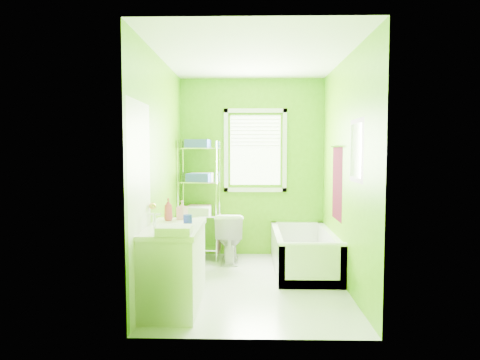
{
  "coord_description": "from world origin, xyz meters",
  "views": [
    {
      "loc": [
        -0.04,
        -4.87,
        1.55
      ],
      "look_at": [
        -0.15,
        0.25,
        1.2
      ],
      "focal_mm": 32.0,
      "sensor_mm": 36.0,
      "label": 1
    }
  ],
  "objects_px": {
    "bathtub": "(304,257)",
    "vanity": "(174,263)",
    "wire_shelf_unit": "(200,186)",
    "toilet": "(229,237)"
  },
  "relations": [
    {
      "from": "toilet",
      "to": "wire_shelf_unit",
      "type": "relative_size",
      "value": 0.41
    },
    {
      "from": "bathtub",
      "to": "vanity",
      "type": "height_order",
      "value": "vanity"
    },
    {
      "from": "toilet",
      "to": "wire_shelf_unit",
      "type": "bearing_deg",
      "value": -23.39
    },
    {
      "from": "bathtub",
      "to": "vanity",
      "type": "bearing_deg",
      "value": -137.73
    },
    {
      "from": "bathtub",
      "to": "toilet",
      "type": "bearing_deg",
      "value": 158.52
    },
    {
      "from": "wire_shelf_unit",
      "to": "toilet",
      "type": "bearing_deg",
      "value": -22.25
    },
    {
      "from": "vanity",
      "to": "toilet",
      "type": "bearing_deg",
      "value": 74.5
    },
    {
      "from": "vanity",
      "to": "bathtub",
      "type": "bearing_deg",
      "value": 42.27
    },
    {
      "from": "toilet",
      "to": "wire_shelf_unit",
      "type": "distance_m",
      "value": 0.83
    },
    {
      "from": "bathtub",
      "to": "wire_shelf_unit",
      "type": "distance_m",
      "value": 1.75
    }
  ]
}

